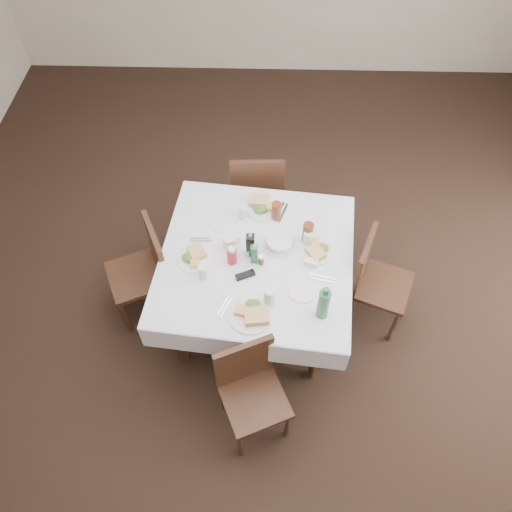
{
  "coord_description": "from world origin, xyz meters",
  "views": [
    {
      "loc": [
        -0.02,
        -2.1,
        3.54
      ],
      "look_at": [
        -0.08,
        -0.03,
        0.8
      ],
      "focal_mm": 35.0,
      "sensor_mm": 36.0,
      "label": 1
    }
  ],
  "objects_px": {
    "chair_east": "(373,277)",
    "oil_cruet_dark": "(250,244)",
    "bread_basket": "(279,243)",
    "chair_west": "(146,266)",
    "green_bottle": "(324,304)",
    "chair_north": "(257,188)",
    "water_s": "(270,296)",
    "coffee_mug": "(230,243)",
    "water_n": "(244,212)",
    "oil_cruet_green": "(254,253)",
    "water_w": "(203,272)",
    "water_e": "(308,239)",
    "ketchup_bottle": "(232,255)",
    "dining_table": "(256,263)",
    "chair_south": "(250,384)"
  },
  "relations": [
    {
      "from": "coffee_mug",
      "to": "oil_cruet_dark",
      "type": "bearing_deg",
      "value": -19.84
    },
    {
      "from": "dining_table",
      "to": "chair_east",
      "type": "xyz_separation_m",
      "value": [
        0.87,
        0.04,
        -0.19
      ]
    },
    {
      "from": "chair_east",
      "to": "oil_cruet_dark",
      "type": "xyz_separation_m",
      "value": [
        -0.91,
        -0.02,
        0.38
      ]
    },
    {
      "from": "chair_south",
      "to": "ketchup_bottle",
      "type": "relative_size",
      "value": 5.69
    },
    {
      "from": "water_n",
      "to": "bread_basket",
      "type": "xyz_separation_m",
      "value": [
        0.26,
        -0.26,
        -0.03
      ]
    },
    {
      "from": "chair_east",
      "to": "bread_basket",
      "type": "xyz_separation_m",
      "value": [
        -0.71,
        0.05,
        0.31
      ]
    },
    {
      "from": "water_s",
      "to": "water_w",
      "type": "distance_m",
      "value": 0.48
    },
    {
      "from": "coffee_mug",
      "to": "chair_north",
      "type": "bearing_deg",
      "value": 78.37
    },
    {
      "from": "water_n",
      "to": "coffee_mug",
      "type": "bearing_deg",
      "value": -107.05
    },
    {
      "from": "chair_south",
      "to": "chair_west",
      "type": "relative_size",
      "value": 0.95
    },
    {
      "from": "oil_cruet_green",
      "to": "water_n",
      "type": "bearing_deg",
      "value": 102.65
    },
    {
      "from": "water_e",
      "to": "oil_cruet_dark",
      "type": "xyz_separation_m",
      "value": [
        -0.4,
        -0.09,
        0.04
      ]
    },
    {
      "from": "bread_basket",
      "to": "coffee_mug",
      "type": "bearing_deg",
      "value": -177.22
    },
    {
      "from": "chair_north",
      "to": "oil_cruet_green",
      "type": "bearing_deg",
      "value": -89.79
    },
    {
      "from": "water_s",
      "to": "bread_basket",
      "type": "distance_m",
      "value": 0.47
    },
    {
      "from": "coffee_mug",
      "to": "oil_cruet_green",
      "type": "bearing_deg",
      "value": -33.69
    },
    {
      "from": "water_e",
      "to": "oil_cruet_green",
      "type": "distance_m",
      "value": 0.4
    },
    {
      "from": "chair_north",
      "to": "chair_east",
      "type": "bearing_deg",
      "value": -44.28
    },
    {
      "from": "bread_basket",
      "to": "green_bottle",
      "type": "height_order",
      "value": "green_bottle"
    },
    {
      "from": "chair_north",
      "to": "water_s",
      "type": "xyz_separation_m",
      "value": [
        0.11,
        -1.28,
        0.31
      ]
    },
    {
      "from": "chair_north",
      "to": "ketchup_bottle",
      "type": "relative_size",
      "value": 6.25
    },
    {
      "from": "water_s",
      "to": "bread_basket",
      "type": "bearing_deg",
      "value": 82.17
    },
    {
      "from": "water_n",
      "to": "water_e",
      "type": "relative_size",
      "value": 0.97
    },
    {
      "from": "water_w",
      "to": "bread_basket",
      "type": "relative_size",
      "value": 0.59
    },
    {
      "from": "water_e",
      "to": "ketchup_bottle",
      "type": "distance_m",
      "value": 0.55
    },
    {
      "from": "water_n",
      "to": "oil_cruet_green",
      "type": "height_order",
      "value": "oil_cruet_green"
    },
    {
      "from": "bread_basket",
      "to": "oil_cruet_dark",
      "type": "xyz_separation_m",
      "value": [
        -0.2,
        -0.07,
        0.07
      ]
    },
    {
      "from": "dining_table",
      "to": "water_n",
      "type": "distance_m",
      "value": 0.4
    },
    {
      "from": "chair_north",
      "to": "chair_west",
      "type": "height_order",
      "value": "chair_north"
    },
    {
      "from": "chair_west",
      "to": "water_s",
      "type": "distance_m",
      "value": 1.08
    },
    {
      "from": "oil_cruet_green",
      "to": "water_e",
      "type": "bearing_deg",
      "value": 23.06
    },
    {
      "from": "water_n",
      "to": "oil_cruet_green",
      "type": "bearing_deg",
      "value": -77.35
    },
    {
      "from": "ketchup_bottle",
      "to": "water_s",
      "type": "bearing_deg",
      "value": -51.09
    },
    {
      "from": "chair_west",
      "to": "coffee_mug",
      "type": "relative_size",
      "value": 5.82
    },
    {
      "from": "water_s",
      "to": "ketchup_bottle",
      "type": "relative_size",
      "value": 0.96
    },
    {
      "from": "oil_cruet_dark",
      "to": "water_e",
      "type": "bearing_deg",
      "value": 13.35
    },
    {
      "from": "ketchup_bottle",
      "to": "green_bottle",
      "type": "bearing_deg",
      "value": -34.21
    },
    {
      "from": "water_n",
      "to": "bread_basket",
      "type": "relative_size",
      "value": 0.56
    },
    {
      "from": "chair_north",
      "to": "chair_south",
      "type": "distance_m",
      "value": 1.73
    },
    {
      "from": "chair_west",
      "to": "ketchup_bottle",
      "type": "height_order",
      "value": "ketchup_bottle"
    },
    {
      "from": "ketchup_bottle",
      "to": "green_bottle",
      "type": "distance_m",
      "value": 0.72
    },
    {
      "from": "chair_west",
      "to": "water_s",
      "type": "bearing_deg",
      "value": -26.12
    },
    {
      "from": "water_s",
      "to": "coffee_mug",
      "type": "height_order",
      "value": "water_s"
    },
    {
      "from": "bread_basket",
      "to": "coffee_mug",
      "type": "xyz_separation_m",
      "value": [
        -0.35,
        -0.02,
        0.01
      ]
    },
    {
      "from": "chair_east",
      "to": "water_w",
      "type": "xyz_separation_m",
      "value": [
        -1.22,
        -0.23,
        0.34
      ]
    },
    {
      "from": "chair_south",
      "to": "ketchup_bottle",
      "type": "xyz_separation_m",
      "value": [
        -0.15,
        0.77,
        0.35
      ]
    },
    {
      "from": "chair_north",
      "to": "water_e",
      "type": "xyz_separation_m",
      "value": [
        0.38,
        -0.79,
        0.3
      ]
    },
    {
      "from": "water_n",
      "to": "oil_cruet_green",
      "type": "xyz_separation_m",
      "value": [
        0.09,
        -0.4,
        0.03
      ]
    },
    {
      "from": "chair_east",
      "to": "coffee_mug",
      "type": "xyz_separation_m",
      "value": [
        -1.06,
        0.03,
        0.32
      ]
    },
    {
      "from": "chair_west",
      "to": "green_bottle",
      "type": "xyz_separation_m",
      "value": [
        1.26,
        -0.54,
        0.39
      ]
    }
  ]
}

